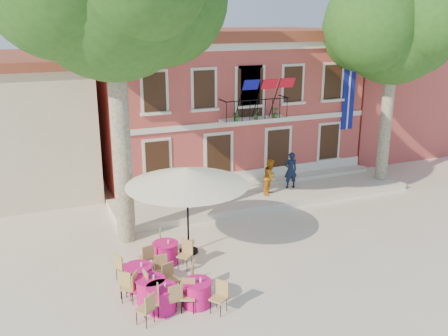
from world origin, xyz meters
TOP-DOWN VIEW (x-y plane):
  - ground at (0.00, 0.00)m, footprint 90.00×90.00m
  - main_building at (2.00, 9.99)m, footprint 13.50×9.59m
  - neighbor_east at (14.00, 11.00)m, footprint 9.40×9.40m
  - terrace at (2.00, 4.40)m, footprint 14.00×3.40m
  - plane_tree_east at (8.33, 3.82)m, footprint 5.24×5.24m
  - patio_umbrella at (-3.04, 0.38)m, footprint 4.29×4.29m
  - pedestrian_navy at (3.45, 4.41)m, footprint 0.68×0.48m
  - pedestrian_orange at (2.15, 3.99)m, footprint 1.03×1.01m
  - cafe_table_0 at (-3.93, -3.00)m, footprint 1.71×1.86m
  - cafe_table_1 at (-4.96, -2.87)m, footprint 1.86×1.72m
  - cafe_table_2 at (-5.14, -2.30)m, footprint 1.83×1.78m
  - cafe_table_3 at (-5.29, -1.40)m, footprint 1.69×1.87m
  - cafe_table_4 at (-4.05, -0.15)m, footprint 1.79×1.83m

SIDE VIEW (x-z plane):
  - ground at x=0.00m, z-range 0.00..0.00m
  - terrace at x=2.00m, z-range 0.00..0.30m
  - cafe_table_0 at x=-3.93m, z-range -0.05..0.90m
  - cafe_table_1 at x=-4.96m, z-range -0.05..0.90m
  - cafe_table_2 at x=-5.14m, z-range -0.05..0.90m
  - cafe_table_3 at x=-5.29m, z-range -0.05..0.90m
  - cafe_table_4 at x=-4.05m, z-range -0.05..0.90m
  - pedestrian_orange at x=2.15m, z-range 0.30..1.97m
  - pedestrian_navy at x=3.45m, z-range 0.30..2.05m
  - patio_umbrella at x=-3.04m, z-range 1.27..4.46m
  - neighbor_east at x=14.00m, z-range 0.02..6.42m
  - main_building at x=2.00m, z-range 0.03..7.53m
  - plane_tree_east at x=8.33m, z-range 2.46..12.75m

